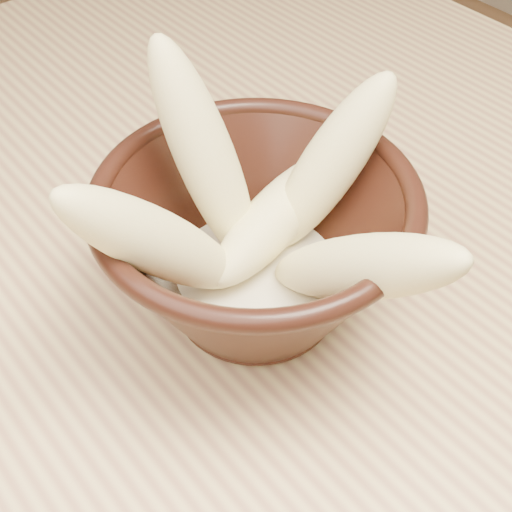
% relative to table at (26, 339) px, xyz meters
% --- Properties ---
extents(table, '(1.20, 0.80, 0.75)m').
position_rel_table_xyz_m(table, '(0.00, 0.00, 0.00)').
color(table, '#D7B876').
rests_on(table, ground).
extents(bowl, '(0.21, 0.21, 0.11)m').
position_rel_table_xyz_m(bowl, '(0.12, -0.15, 0.14)').
color(bowl, black).
rests_on(bowl, table).
extents(milk_puddle, '(0.12, 0.12, 0.02)m').
position_rel_table_xyz_m(milk_puddle, '(0.12, -0.15, 0.12)').
color(milk_puddle, beige).
rests_on(milk_puddle, bowl).
extents(banana_upright, '(0.06, 0.11, 0.16)m').
position_rel_table_xyz_m(banana_upright, '(0.12, -0.10, 0.19)').
color(banana_upright, '#ECDB8B').
rests_on(banana_upright, bowl).
extents(banana_left, '(0.13, 0.05, 0.14)m').
position_rel_table_xyz_m(banana_left, '(0.06, -0.14, 0.18)').
color(banana_left, '#ECDB8B').
rests_on(banana_left, bowl).
extents(banana_right, '(0.11, 0.06, 0.14)m').
position_rel_table_xyz_m(banana_right, '(0.18, -0.15, 0.18)').
color(banana_right, '#ECDB8B').
rests_on(banana_right, bowl).
extents(banana_across, '(0.14, 0.07, 0.05)m').
position_rel_table_xyz_m(banana_across, '(0.15, -0.14, 0.14)').
color(banana_across, '#ECDB8B').
rests_on(banana_across, bowl).
extents(banana_front, '(0.05, 0.15, 0.13)m').
position_rel_table_xyz_m(banana_front, '(0.14, -0.22, 0.17)').
color(banana_front, '#ECDB8B').
rests_on(banana_front, bowl).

